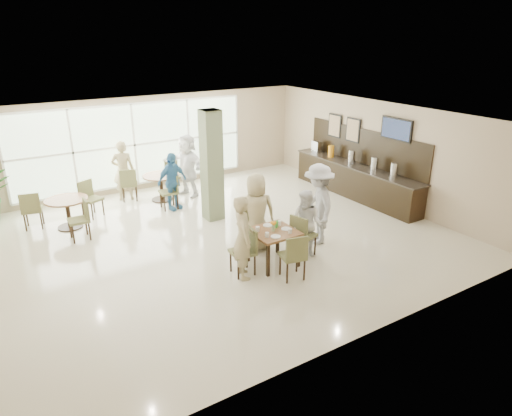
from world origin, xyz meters
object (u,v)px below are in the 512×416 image
teen_standing (318,204)px  adult_b (187,165)px  buffet_counter (355,178)px  round_table_left (67,207)px  teen_left (243,238)px  teen_far (256,212)px  teen_right (306,223)px  adult_standing (123,171)px  round_table_right (161,181)px  adult_a (172,181)px  main_table (273,235)px

teen_standing → adult_b: (-1.13, 4.57, -0.02)m
buffet_counter → teen_standing: buffet_counter is taller
round_table_left → adult_b: size_ratio=0.55×
teen_left → teen_far: size_ratio=0.97×
teen_left → teen_standing: 2.28m
teen_far → adult_b: adult_b is taller
teen_far → teen_right: 1.12m
teen_left → teen_standing: teen_standing is taller
round_table_left → adult_standing: size_ratio=0.58×
round_table_right → adult_a: (0.00, -0.86, 0.23)m
teen_left → adult_b: adult_b is taller
round_table_right → buffet_counter: bearing=-28.9°
teen_right → teen_left: bearing=-111.2°
adult_b → adult_standing: 1.81m
buffet_counter → adult_standing: size_ratio=2.72×
round_table_left → buffet_counter: buffet_counter is taller
round_table_right → teen_far: teen_far is taller
round_table_left → teen_left: 5.00m
teen_far → adult_a: size_ratio=1.10×
teen_standing → adult_standing: bearing=-130.6°
adult_a → teen_standing: bearing=-77.9°
round_table_left → teen_right: teen_right is taller
teen_far → teen_right: bearing=150.3°
round_table_right → teen_left: 5.07m
teen_standing → adult_a: teen_standing is taller
main_table → buffet_counter: (4.41, 2.22, -0.10)m
round_table_right → teen_right: size_ratio=0.70×
adult_a → adult_b: adult_b is taller
teen_far → teen_standing: (1.35, -0.46, 0.06)m
buffet_counter → teen_left: buffet_counter is taller
adult_a → adult_b: (0.83, 0.84, 0.12)m
teen_far → teen_standing: size_ratio=0.94×
buffet_counter → teen_right: 4.22m
main_table → adult_b: adult_b is taller
adult_a → adult_standing: adult_standing is taller
main_table → teen_right: (0.84, -0.02, 0.08)m
round_table_right → teen_standing: 5.00m
adult_standing → teen_left: bearing=113.5°
teen_left → adult_standing: size_ratio=0.97×
main_table → adult_b: (0.31, 4.91, 0.26)m
teen_left → teen_standing: (2.23, 0.46, 0.09)m
main_table → adult_a: 4.10m
buffet_counter → teen_right: buffet_counter is taller
teen_left → adult_a: size_ratio=1.07×
teen_standing → adult_a: (-1.96, 3.72, -0.14)m
main_table → teen_left: (-0.79, -0.12, 0.19)m
teen_left → buffet_counter: bearing=-48.6°
adult_b → main_table: bearing=-22.2°
teen_far → teen_right: size_ratio=1.19×
buffet_counter → teen_left: (-5.19, -2.34, 0.29)m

